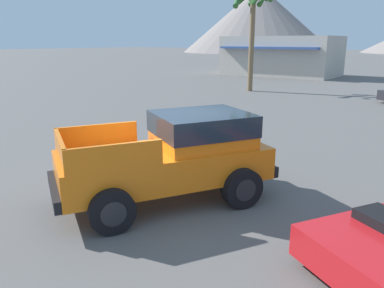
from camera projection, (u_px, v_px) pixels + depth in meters
The scene contains 4 objects.
ground_plane at pixel (165, 196), 8.59m from camera, with size 320.00×320.00×0.00m, color #5B5956.
orange_pickup_truck at pixel (177, 153), 8.19m from camera, with size 3.91×5.01×1.92m.
palm_tree_tall at pixel (252, 13), 25.31m from camera, with size 2.85×2.68×6.98m.
storefront_building at pixel (281, 56), 38.58m from camera, with size 11.16×6.94×3.91m.
Camera 1 is at (5.27, -6.01, 3.44)m, focal length 35.00 mm.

